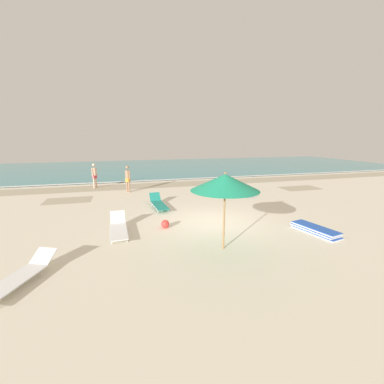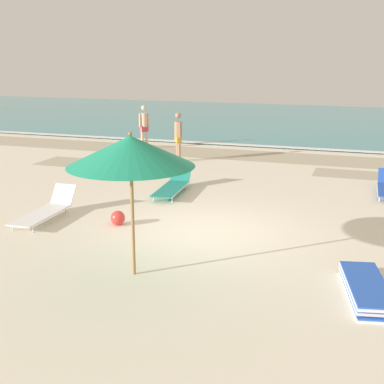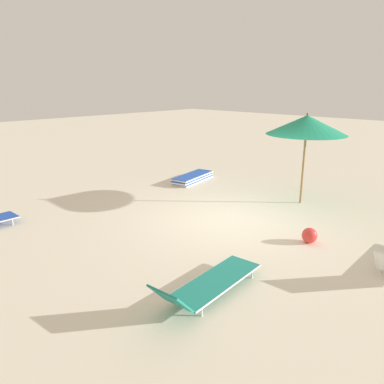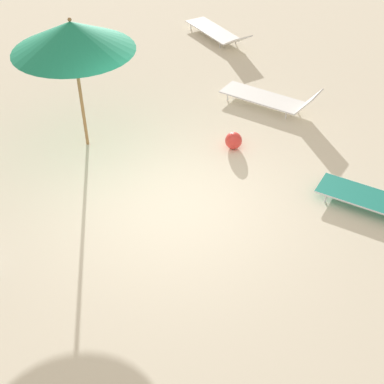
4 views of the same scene
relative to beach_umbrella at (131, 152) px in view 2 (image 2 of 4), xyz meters
The scene contains 9 objects.
ground_plane 3.43m from the beach_umbrella, 77.85° to the left, with size 60.00×60.00×0.16m.
ocean_water 23.17m from the beach_umbrella, 88.67° to the left, with size 60.00×18.97×0.07m.
beach_umbrella is the anchor object (origin of this frame).
lounger_stack 4.48m from the beach_umbrella, ahead, with size 0.99×1.99×0.24m.
sun_lounger_under_umbrella 6.04m from the beach_umbrella, 103.63° to the left, with size 0.78×2.29×0.59m.
sun_lounger_near_water_left 4.52m from the beach_umbrella, 145.53° to the left, with size 0.69×2.19×0.62m.
beachgoer_wading_adult 10.29m from the beach_umbrella, 105.57° to the left, with size 0.33×0.37×1.76m.
beachgoer_shoreline_child 13.00m from the beach_umbrella, 112.66° to the left, with size 0.33×0.37×1.76m.
beach_ball 3.54m from the beach_umbrella, 121.92° to the left, with size 0.33×0.33×0.33m.
Camera 2 is at (3.26, -10.55, 3.83)m, focal length 50.00 mm.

